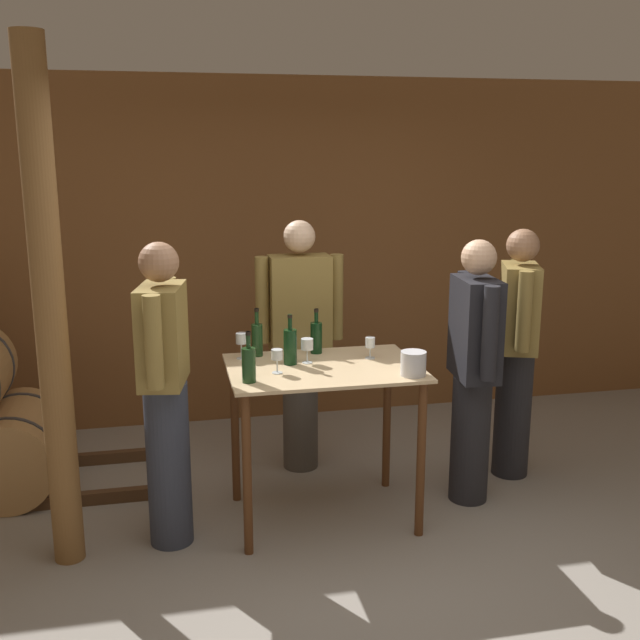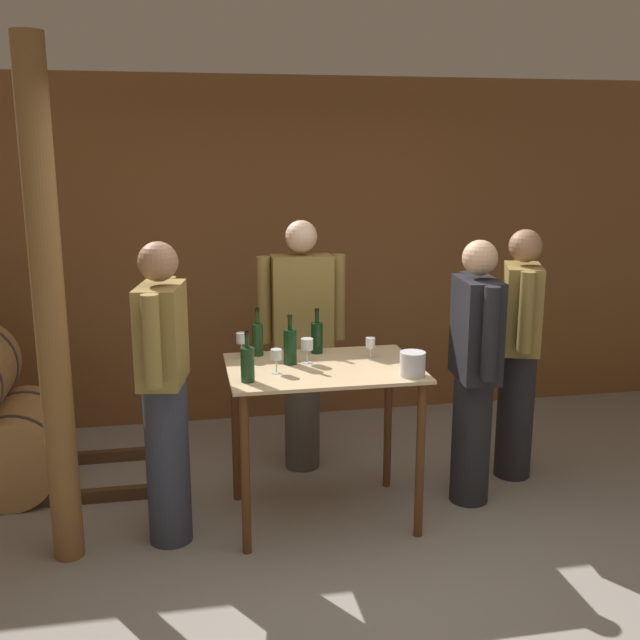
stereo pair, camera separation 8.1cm
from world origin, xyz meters
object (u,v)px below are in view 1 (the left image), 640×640
Objects in this scene: ice_bucket at (413,363)px; person_host at (300,340)px; wine_bottle_center at (290,346)px; wine_bottle_right at (316,336)px; wine_bottle_far_left at (249,364)px; wine_glass_near_left at (241,340)px; wine_glass_far_side at (370,344)px; wooden_post at (50,315)px; wine_glass_near_center at (277,356)px; person_visitor_near_door at (474,367)px; wine_bottle_left at (257,338)px; person_visitor_bearded at (517,348)px; person_visitor_with_scarf at (165,390)px; wine_glass_near_right at (307,345)px.

ice_bucket is 1.12m from person_host.
wine_bottle_right is at bearing 46.15° from wine_bottle_center.
wine_glass_near_left is (0.01, 0.46, 0.01)m from wine_bottle_far_left.
wine_bottle_center is at bearing -32.76° from wine_glass_near_left.
wine_bottle_center reaches higher than wine_bottle_right.
ice_bucket is at bearing -69.52° from wine_glass_far_side.
wine_bottle_center is 1.07× the size of wine_bottle_right.
wine_glass_near_center is (1.16, 0.10, -0.31)m from wooden_post.
wine_bottle_right is at bearing 50.68° from wine_glass_near_center.
person_host is at bearing 113.71° from ice_bucket.
ice_bucket is at bearing -147.83° from person_visitor_near_door.
wine_bottle_far_left is 1.77× the size of wine_glass_near_left.
person_host is (0.34, 0.45, -0.15)m from wine_bottle_left.
wooden_post is at bearing -156.78° from wine_glass_near_left.
person_visitor_bearded is at bearing 2.07° from wine_bottle_right.
person_visitor_with_scarf is at bearing 167.29° from wine_bottle_far_left.
wine_glass_near_left is at bearing 171.25° from person_visitor_near_door.
wine_bottle_center is 0.76m from person_visitor_with_scarf.
wine_glass_near_center is 0.26m from wine_glass_near_right.
wine_bottle_right is (1.46, 0.46, -0.30)m from wooden_post.
person_visitor_with_scarf is at bearing -141.58° from wine_glass_near_left.
wooden_post is at bearing -147.43° from person_host.
wooden_post reaches higher than person_visitor_with_scarf.
person_visitor_near_door is at bearing -11.43° from wine_bottle_left.
ice_bucket is at bearing -52.40° from wine_bottle_right.
person_visitor_bearded reaches higher than wine_bottle_center.
person_visitor_bearded is (1.45, 0.25, -0.17)m from wine_glass_near_right.
wine_bottle_center is at bearing -52.91° from wine_bottle_left.
wine_glass_near_right is (0.37, 0.29, 0.01)m from wine_bottle_far_left.
wine_bottle_far_left is at bearing -133.62° from wine_bottle_right.
wine_glass_near_right is at bearing 1.84° from wine_bottle_center.
person_visitor_near_door is (-0.43, -0.30, -0.01)m from person_visitor_bearded.
wine_glass_near_center is (0.16, -0.33, -0.02)m from wine_glass_near_left.
wine_glass_near_center is at bearing -162.89° from wine_glass_far_side.
person_visitor_with_scarf is at bearing 7.18° from wooden_post.
wine_bottle_center is at bearing -177.41° from wine_glass_far_side.
person_host reaches higher than wine_bottle_left.
wine_glass_near_left is 1.04m from ice_bucket.
ice_bucket is (0.43, -0.56, -0.04)m from wine_bottle_right.
person_visitor_near_door reaches higher than wine_glass_near_right.
wine_bottle_center is 0.17× the size of person_visitor_with_scarf.
wine_bottle_far_left is 0.16× the size of person_host.
wine_bottle_far_left is 0.16× the size of person_visitor_with_scarf.
wine_bottle_center reaches higher than wine_bottle_left.
wine_glass_far_side is 0.91× the size of ice_bucket.
ice_bucket is (0.14, -0.38, -0.02)m from wine_glass_far_side.
wine_glass_near_center is 0.08× the size of person_host.
wine_glass_near_right is (0.20, 0.16, 0.01)m from wine_glass_near_center.
wine_glass_near_center is at bearing 2.76° from person_visitor_with_scarf.
wine_glass_near_left is 0.40m from wine_glass_near_right.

